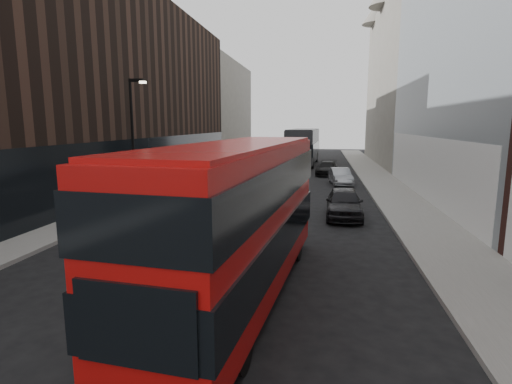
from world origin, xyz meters
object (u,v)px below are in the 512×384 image
at_px(street_lamp, 134,130).
at_px(car_a, 344,203).
at_px(grey_bus, 303,146).
at_px(car_b, 340,176).
at_px(car_c, 327,168).
at_px(red_bus, 240,214).

bearing_deg(street_lamp, car_a, -12.99).
xyz_separation_m(grey_bus, car_b, (3.49, -14.46, -1.50)).
height_order(street_lamp, car_c, street_lamp).
distance_m(street_lamp, car_b, 15.27).
bearing_deg(street_lamp, grey_bus, 68.12).
bearing_deg(grey_bus, car_c, -71.43).
bearing_deg(car_c, street_lamp, -123.18).
distance_m(street_lamp, red_bus, 15.65).
xyz_separation_m(street_lamp, car_a, (12.25, -2.83, -3.45)).
relative_size(red_bus, car_c, 2.43).
bearing_deg(car_a, grey_bus, 98.36).
xyz_separation_m(red_bus, grey_bus, (-0.04, 35.07, -0.12)).
distance_m(car_a, car_c, 16.58).
bearing_deg(car_c, grey_bus, 113.40).
xyz_separation_m(grey_bus, car_a, (3.23, -25.28, -1.41)).
height_order(grey_bus, car_c, grey_bus).
bearing_deg(car_a, red_bus, -106.93).
xyz_separation_m(street_lamp, grey_bus, (9.02, 22.46, -2.05)).
bearing_deg(car_b, grey_bus, 95.91).
bearing_deg(car_b, car_c, 91.44).
bearing_deg(grey_bus, car_a, -80.58).
bearing_deg(street_lamp, car_c, 49.84).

